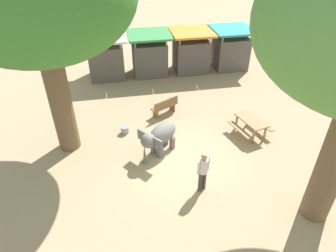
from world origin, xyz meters
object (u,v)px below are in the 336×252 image
(person_handler, at_px, (203,169))
(elephant, at_px, (160,136))
(market_stall_white, at_px, (106,59))
(feed_bucket, at_px, (125,130))
(market_stall_green, at_px, (149,56))
(market_stall_teal, at_px, (230,50))
(market_stall_orange, at_px, (191,53))
(wooden_bench, at_px, (165,106))
(picnic_table_near, at_px, (251,123))

(person_handler, bearing_deg, elephant, 4.16)
(elephant, xyz_separation_m, market_stall_white, (-1.93, 7.83, 0.31))
(elephant, relative_size, feed_bucket, 4.95)
(feed_bucket, bearing_deg, person_handler, -58.27)
(market_stall_green, bearing_deg, person_handler, -87.38)
(market_stall_white, relative_size, feed_bucket, 7.00)
(market_stall_teal, bearing_deg, person_handler, -115.03)
(person_handler, distance_m, feed_bucket, 4.75)
(market_stall_orange, distance_m, market_stall_teal, 2.60)
(wooden_bench, relative_size, feed_bucket, 3.95)
(person_handler, xyz_separation_m, market_stall_white, (-3.06, 10.14, 0.19))
(picnic_table_near, relative_size, market_stall_teal, 0.73)
(person_handler, bearing_deg, picnic_table_near, -68.99)
(picnic_table_near, relative_size, market_stall_white, 0.73)
(market_stall_white, bearing_deg, elephant, -76.15)
(wooden_bench, relative_size, picnic_table_near, 0.78)
(elephant, distance_m, market_stall_teal, 9.79)
(elephant, bearing_deg, market_stall_teal, -165.55)
(person_handler, relative_size, market_stall_teal, 0.64)
(person_handler, relative_size, wooden_bench, 1.14)
(picnic_table_near, distance_m, market_stall_green, 8.12)
(person_handler, distance_m, picnic_table_near, 4.19)
(market_stall_white, bearing_deg, market_stall_green, 0.00)
(person_handler, distance_m, market_stall_white, 10.60)
(elephant, height_order, person_handler, person_handler)
(wooden_bench, height_order, market_stall_green, market_stall_green)
(elephant, xyz_separation_m, feed_bucket, (-1.33, 1.67, -0.67))
(market_stall_orange, bearing_deg, market_stall_white, 180.00)
(picnic_table_near, bearing_deg, market_stall_teal, -27.78)
(elephant, height_order, market_stall_orange, market_stall_orange)
(market_stall_green, height_order, market_stall_orange, same)
(market_stall_white, relative_size, market_stall_teal, 1.00)
(market_stall_teal, distance_m, feed_bucket, 9.52)
(elephant, xyz_separation_m, market_stall_teal, (5.87, 7.83, 0.31))
(market_stall_green, xyz_separation_m, feed_bucket, (-2.00, -6.16, -0.98))
(elephant, bearing_deg, market_stall_green, -133.59)
(wooden_bench, distance_m, feed_bucket, 2.40)
(elephant, xyz_separation_m, market_stall_orange, (3.27, 7.83, 0.31))
(wooden_bench, height_order, picnic_table_near, wooden_bench)
(elephant, relative_size, market_stall_white, 0.71)
(market_stall_green, height_order, market_stall_teal, same)
(market_stall_white, height_order, feed_bucket, market_stall_white)
(elephant, height_order, feed_bucket, elephant)
(elephant, bearing_deg, market_stall_orange, -151.36)
(person_handler, distance_m, market_stall_green, 10.15)
(wooden_bench, bearing_deg, elephant, -132.48)
(market_stall_green, xyz_separation_m, market_stall_teal, (5.20, 0.00, 0.00))
(person_handler, relative_size, picnic_table_near, 0.89)
(wooden_bench, bearing_deg, feed_bucket, -178.16)
(picnic_table_near, xyz_separation_m, market_stall_green, (-3.52, 7.29, 0.55))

